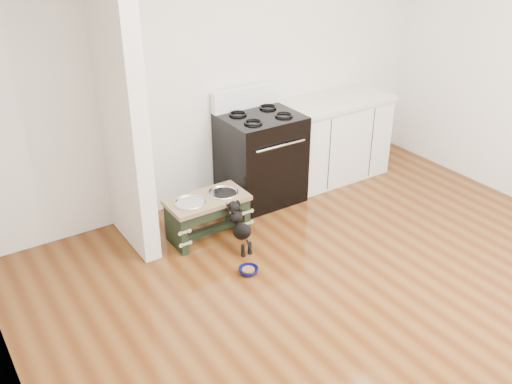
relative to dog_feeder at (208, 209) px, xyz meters
name	(u,v)px	position (x,y,z in m)	size (l,w,h in m)	color
ground	(390,319)	(0.58, -1.78, -0.29)	(5.00, 5.00, 0.00)	#4E250D
room_shell	(419,116)	(0.58, -1.78, 1.33)	(5.00, 5.00, 5.00)	silver
partition_wall	(120,101)	(-0.59, 0.32, 1.06)	(0.15, 0.80, 2.70)	silver
oven_range	(260,156)	(0.83, 0.37, 0.19)	(0.76, 0.69, 1.14)	black
cabinet_run	(333,138)	(1.81, 0.39, 0.16)	(1.24, 0.64, 0.91)	silver
dog_feeder	(208,209)	(0.00, 0.00, 0.00)	(0.74, 0.40, 0.42)	black
puppy	(240,225)	(0.13, -0.34, -0.04)	(0.13, 0.38, 0.45)	black
floor_bowl	(248,271)	(-0.01, -0.70, -0.26)	(0.21, 0.21, 0.05)	#0B0C51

